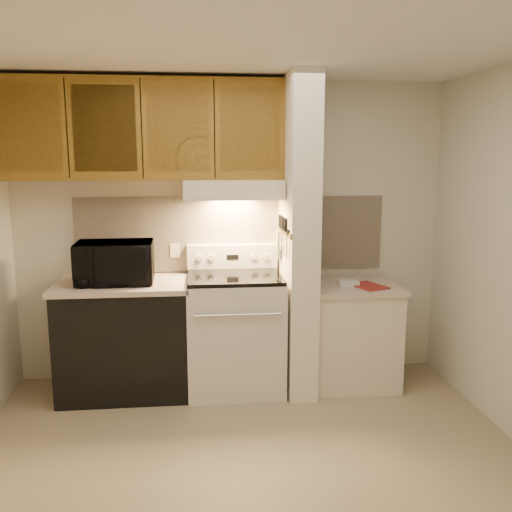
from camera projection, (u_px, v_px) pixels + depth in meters
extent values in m
plane|color=tan|center=(248.00, 464.00, 3.36)|extent=(3.60, 3.60, 0.00)
plane|color=white|center=(247.00, 39.00, 2.91)|extent=(3.60, 3.60, 0.00)
cube|color=beige|center=(232.00, 232.00, 4.60)|extent=(3.60, 2.50, 0.02)
cube|color=beige|center=(232.00, 234.00, 4.59)|extent=(2.60, 0.02, 0.63)
cube|color=silver|center=(235.00, 334.00, 4.41)|extent=(0.76, 0.65, 0.92)
cube|color=black|center=(238.00, 342.00, 4.09)|extent=(0.50, 0.01, 0.30)
cylinder|color=silver|center=(238.00, 315.00, 4.01)|extent=(0.65, 0.02, 0.02)
cube|color=black|center=(235.00, 277.00, 4.32)|extent=(0.74, 0.64, 0.03)
cube|color=silver|center=(232.00, 256.00, 4.58)|extent=(0.76, 0.08, 0.20)
cube|color=black|center=(233.00, 257.00, 4.54)|extent=(0.10, 0.01, 0.04)
cylinder|color=silver|center=(199.00, 258.00, 4.51)|extent=(0.05, 0.02, 0.05)
cylinder|color=silver|center=(211.00, 258.00, 4.52)|extent=(0.05, 0.02, 0.05)
cylinder|color=silver|center=(254.00, 257.00, 4.56)|extent=(0.05, 0.02, 0.05)
cylinder|color=silver|center=(266.00, 257.00, 4.57)|extent=(0.05, 0.02, 0.05)
cube|color=black|center=(125.00, 340.00, 4.33)|extent=(1.00, 0.63, 0.87)
cube|color=beige|center=(123.00, 285.00, 4.25)|extent=(1.04, 0.67, 0.04)
cube|color=black|center=(103.00, 276.00, 4.42)|extent=(0.24, 0.10, 0.02)
cylinder|color=#21676C|center=(132.00, 271.00, 4.46)|extent=(0.11, 0.11, 0.09)
cube|color=silver|center=(175.00, 251.00, 4.56)|extent=(0.08, 0.01, 0.12)
imported|color=black|center=(115.00, 263.00, 4.19)|extent=(0.60, 0.42, 0.32)
cube|color=white|center=(298.00, 237.00, 4.31)|extent=(0.22, 0.70, 2.50)
cube|color=olive|center=(284.00, 231.00, 4.29)|extent=(0.01, 0.70, 0.04)
cube|color=black|center=(284.00, 229.00, 4.24)|extent=(0.02, 0.42, 0.04)
cube|color=silver|center=(286.00, 245.00, 4.09)|extent=(0.01, 0.03, 0.16)
cylinder|color=black|center=(286.00, 225.00, 4.07)|extent=(0.02, 0.02, 0.10)
cube|color=silver|center=(284.00, 244.00, 4.19)|extent=(0.01, 0.04, 0.18)
cylinder|color=black|center=(284.00, 224.00, 4.15)|extent=(0.02, 0.02, 0.10)
cube|color=silver|center=(283.00, 245.00, 4.25)|extent=(0.01, 0.04, 0.20)
cylinder|color=black|center=(282.00, 223.00, 4.24)|extent=(0.02, 0.02, 0.10)
cube|color=silver|center=(281.00, 240.00, 4.34)|extent=(0.01, 0.04, 0.16)
cylinder|color=black|center=(281.00, 222.00, 4.31)|extent=(0.02, 0.02, 0.10)
cube|color=silver|center=(280.00, 240.00, 4.41)|extent=(0.01, 0.04, 0.18)
cylinder|color=black|center=(280.00, 221.00, 4.39)|extent=(0.02, 0.02, 0.10)
cube|color=slate|center=(279.00, 245.00, 4.48)|extent=(0.03, 0.09, 0.22)
cube|color=silver|center=(351.00, 336.00, 4.51)|extent=(0.70, 0.60, 0.81)
cube|color=beige|center=(353.00, 287.00, 4.44)|extent=(0.74, 0.64, 0.04)
cube|color=maroon|center=(368.00, 286.00, 4.35)|extent=(0.31, 0.36, 0.01)
cube|color=white|center=(348.00, 283.00, 4.39)|extent=(0.16, 0.11, 0.04)
cube|color=silver|center=(233.00, 189.00, 4.32)|extent=(0.78, 0.44, 0.15)
cube|color=silver|center=(235.00, 196.00, 4.12)|extent=(0.78, 0.04, 0.06)
cube|color=olive|center=(144.00, 130.00, 4.21)|extent=(2.18, 0.33, 0.77)
cube|color=olive|center=(29.00, 128.00, 3.97)|extent=(0.46, 0.01, 0.63)
cube|color=black|center=(67.00, 128.00, 4.00)|extent=(0.01, 0.01, 0.73)
cube|color=olive|center=(104.00, 129.00, 4.03)|extent=(0.46, 0.01, 0.63)
cube|color=black|center=(142.00, 129.00, 4.06)|extent=(0.01, 0.01, 0.73)
cube|color=olive|center=(178.00, 129.00, 4.08)|extent=(0.46, 0.01, 0.63)
cube|color=black|center=(214.00, 129.00, 4.11)|extent=(0.01, 0.01, 0.73)
cube|color=olive|center=(250.00, 129.00, 4.14)|extent=(0.46, 0.01, 0.63)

